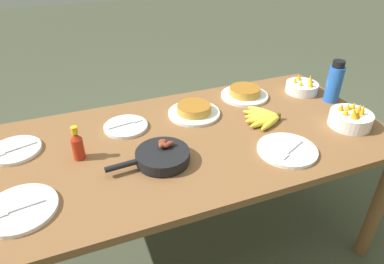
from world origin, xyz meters
name	(u,v)px	position (x,y,z in m)	size (l,w,h in m)	color
ground_plane	(192,244)	(0.00, 0.00, 0.00)	(14.00, 14.00, 0.00)	#474C38
dining_table	(192,153)	(0.00, 0.00, 0.66)	(1.87, 0.92, 0.74)	brown
banana_bunch	(264,118)	(0.40, 0.01, 0.76)	(0.20, 0.25, 0.04)	yellow
skillet	(162,156)	(-0.19, -0.13, 0.77)	(0.36, 0.23, 0.08)	black
frittata_plate_center	(194,111)	(0.09, 0.20, 0.77)	(0.27, 0.27, 0.06)	white
frittata_plate_side	(245,93)	(0.43, 0.28, 0.77)	(0.27, 0.27, 0.06)	white
empty_plate_near_front	(20,209)	(-0.73, -0.22, 0.75)	(0.26, 0.26, 0.02)	white
empty_plate_far_left	(126,126)	(-0.27, 0.20, 0.75)	(0.21, 0.21, 0.02)	white
empty_plate_far_right	(287,150)	(0.35, -0.26, 0.75)	(0.26, 0.26, 0.02)	white
empty_plate_mid_edge	(15,150)	(-0.76, 0.18, 0.75)	(0.22, 0.22, 0.02)	white
fruit_bowl_mango	(351,118)	(0.76, -0.18, 0.78)	(0.20, 0.20, 0.13)	white
fruit_bowl_citrus	(302,87)	(0.78, 0.22, 0.78)	(0.18, 0.18, 0.10)	white
water_bottle	(334,82)	(0.86, 0.07, 0.85)	(0.08, 0.08, 0.23)	blue
hot_sauce_bottle	(77,145)	(-0.50, 0.03, 0.81)	(0.05, 0.05, 0.16)	#B72814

